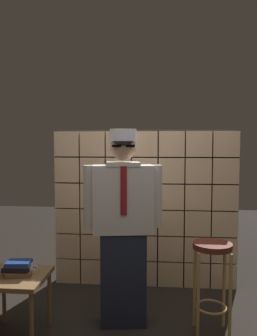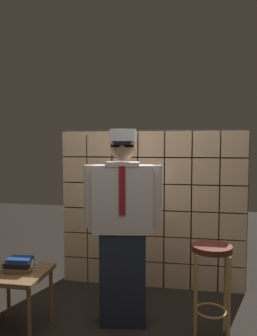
% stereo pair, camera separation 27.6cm
% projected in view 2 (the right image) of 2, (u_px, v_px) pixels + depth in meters
% --- Properties ---
extents(glass_block_wall, '(2.18, 0.10, 1.87)m').
position_uv_depth(glass_block_wall, '(151.00, 209.00, 3.90)').
color(glass_block_wall, '#E0B78C').
rests_on(glass_block_wall, ground).
extents(standing_person, '(0.73, 0.34, 1.82)m').
position_uv_depth(standing_person, '(123.00, 224.00, 3.05)').
color(standing_person, '#1E2333').
rests_on(standing_person, ground).
extents(bar_stool, '(0.34, 0.34, 0.82)m').
position_uv_depth(bar_stool, '(212.00, 270.00, 2.84)').
color(bar_stool, '#592319').
rests_on(bar_stool, ground).
extents(side_table, '(0.52, 0.52, 0.56)m').
position_uv_depth(side_table, '(17.00, 280.00, 2.95)').
color(side_table, brown).
rests_on(side_table, ground).
extents(book_stack, '(0.26, 0.22, 0.12)m').
position_uv_depth(book_stack, '(20.00, 264.00, 2.95)').
color(book_stack, brown).
rests_on(book_stack, side_table).
extents(coffee_mug, '(0.13, 0.08, 0.09)m').
position_uv_depth(coffee_mug, '(30.00, 265.00, 2.96)').
color(coffee_mug, silver).
rests_on(coffee_mug, side_table).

